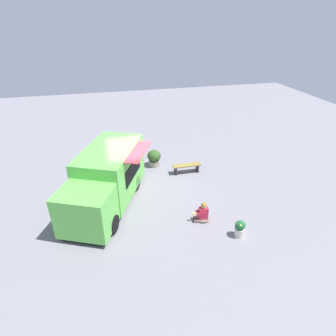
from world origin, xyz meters
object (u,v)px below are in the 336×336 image
object	(u,v)px
food_truck	(106,181)
trash_bin	(101,147)
plaza_bench	(187,167)
planter_flowering_near	(240,229)
planter_flowering_far	(154,158)
person_customer	(203,214)

from	to	relation	value
food_truck	trash_bin	bearing A→B (deg)	91.30
plaza_bench	trash_bin	bearing A→B (deg)	142.47
planter_flowering_near	planter_flowering_far	size ratio (longest dim) A/B	0.74
person_customer	planter_flowering_far	xyz separation A→B (m)	(-0.96, 5.08, 0.15)
planter_flowering_near	planter_flowering_far	world-z (taller)	planter_flowering_far
food_truck	person_customer	bearing A→B (deg)	-30.94
planter_flowering_far	food_truck	bearing A→B (deg)	-132.18
planter_flowering_near	planter_flowering_far	bearing A→B (deg)	107.62
planter_flowering_far	plaza_bench	distance (m)	1.90
planter_flowering_near	person_customer	bearing A→B (deg)	130.79
food_truck	trash_bin	distance (m)	5.07
food_truck	person_customer	xyz separation A→B (m)	(3.60, -2.16, -0.78)
person_customer	plaza_bench	size ratio (longest dim) A/B	0.58
planter_flowering_far	planter_flowering_near	bearing A→B (deg)	-72.38
trash_bin	person_customer	bearing A→B (deg)	-62.65
planter_flowering_far	plaza_bench	xyz separation A→B (m)	(1.50, -1.16, -0.14)
plaza_bench	trash_bin	size ratio (longest dim) A/B	1.48
trash_bin	plaza_bench	bearing A→B (deg)	-37.53
plaza_bench	trash_bin	world-z (taller)	trash_bin
planter_flowering_near	food_truck	bearing A→B (deg)	144.10
person_customer	planter_flowering_far	distance (m)	5.17
food_truck	planter_flowering_far	xyz separation A→B (m)	(2.64, 2.92, -0.63)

